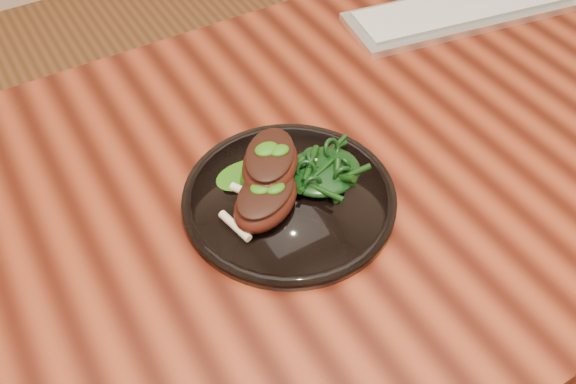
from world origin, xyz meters
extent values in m
cube|color=#340E06|center=(0.00, 0.00, 0.73)|extent=(1.60, 0.80, 0.04)
cylinder|color=#371C0C|center=(0.74, 0.34, 0.35)|extent=(0.06, 0.06, 0.71)
cylinder|color=black|center=(-0.03, -0.03, 0.76)|extent=(0.28, 0.28, 0.02)
torus|color=black|center=(-0.03, -0.03, 0.76)|extent=(0.28, 0.28, 0.01)
cylinder|color=black|center=(-0.03, -0.03, 0.76)|extent=(0.18, 0.18, 0.00)
ellipsoid|color=#3E140C|center=(-0.07, -0.04, 0.79)|extent=(0.13, 0.12, 0.04)
ellipsoid|color=black|center=(-0.07, -0.04, 0.80)|extent=(0.12, 0.10, 0.01)
cylinder|color=beige|center=(-0.12, -0.05, 0.78)|extent=(0.02, 0.05, 0.01)
ellipsoid|color=#164907|center=(-0.07, -0.04, 0.81)|extent=(0.03, 0.02, 0.01)
ellipsoid|color=#3E140C|center=(-0.04, -0.01, 0.81)|extent=(0.12, 0.13, 0.04)
ellipsoid|color=black|center=(-0.04, -0.01, 0.82)|extent=(0.11, 0.12, 0.01)
cylinder|color=beige|center=(-0.09, -0.03, 0.80)|extent=(0.04, 0.05, 0.01)
ellipsoid|color=#164907|center=(-0.04, -0.01, 0.83)|extent=(0.03, 0.02, 0.01)
ellipsoid|color=#164907|center=(-0.07, 0.03, 0.77)|extent=(0.08, 0.05, 0.00)
ellipsoid|color=black|center=(0.03, -0.03, 0.78)|extent=(0.10, 0.09, 0.02)
cube|color=silver|center=(0.47, 0.20, 0.76)|extent=(0.44, 0.20, 0.01)
cube|color=silver|center=(0.47, 0.20, 0.77)|extent=(0.41, 0.16, 0.01)
camera|label=1|loc=(-0.32, -0.52, 1.38)|focal=40.00mm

